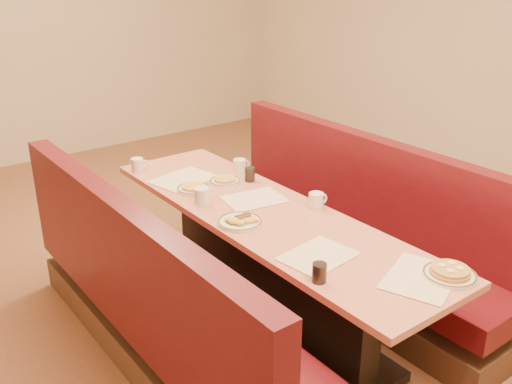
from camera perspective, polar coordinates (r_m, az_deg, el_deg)
ground at (r=3.73m, az=0.87°, el=-12.58°), size 8.00×8.00×0.00m
room_envelope at (r=3.07m, az=1.09°, el=18.48°), size 6.04×8.04×2.82m
diner_table at (r=3.53m, az=0.91°, el=-7.60°), size 0.70×2.50×0.75m
booth_left at (r=3.21m, az=-9.66°, el=-11.67°), size 0.55×2.50×1.05m
booth_right at (r=3.98m, az=9.25°, el=-4.47°), size 0.55×2.50×1.05m
placemat_near_left at (r=2.90m, az=6.24°, el=-6.37°), size 0.39×0.31×0.00m
placemat_near_right at (r=2.81m, az=16.16°, el=-8.22°), size 0.47×0.42×0.00m
placemat_far_left at (r=3.89m, az=-7.25°, el=1.31°), size 0.46×0.38×0.00m
placemat_far_right at (r=3.53m, az=-0.18°, el=-0.71°), size 0.41×0.33×0.00m
pancake_plate at (r=2.85m, az=18.81°, el=-7.68°), size 0.25×0.25×0.06m
eggs_plate at (r=3.21m, az=-1.66°, el=-2.95°), size 0.25×0.25×0.05m
extra_plate_mid at (r=3.80m, az=-3.15°, el=1.16°), size 0.21×0.21×0.04m
extra_plate_far at (r=3.69m, az=-6.29°, el=0.39°), size 0.22×0.22×0.04m
coffee_mug_a at (r=3.42m, az=6.08°, el=-0.83°), size 0.13×0.09×0.10m
coffee_mug_b at (r=3.48m, az=-5.39°, el=-0.34°), size 0.13×0.09×0.10m
coffee_mug_c at (r=3.98m, az=-1.60°, el=2.68°), size 0.12×0.09×0.09m
coffee_mug_d at (r=4.08m, az=-11.74°, el=2.72°), size 0.12×0.09×0.09m
soda_tumbler_near at (r=2.67m, az=6.35°, el=-8.02°), size 0.07×0.07×0.09m
soda_tumbler_mid at (r=3.81m, az=-0.63°, el=1.78°), size 0.07×0.07×0.10m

